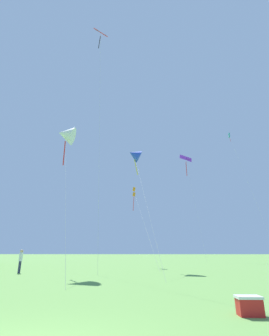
{
  "coord_description": "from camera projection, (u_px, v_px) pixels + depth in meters",
  "views": [
    {
      "loc": [
        2.02,
        -3.62,
        1.45
      ],
      "look_at": [
        0.89,
        27.75,
        12.0
      ],
      "focal_mm": 26.86,
      "sensor_mm": 36.0,
      "label": 1
    }
  ],
  "objects": [
    {
      "name": "kite_purple_streamer",
      "position": [
        186.0,
        162.0,
        49.85
      ],
      "size": [
        2.63,
        9.02,
        20.36
      ],
      "color": "purple",
      "rests_on": "ground_plane"
    },
    {
      "name": "picnic_cooler",
      "position": [
        249.0,
        306.0,
        6.07
      ],
      "size": [
        0.6,
        0.4,
        0.44
      ],
      "color": "red",
      "rests_on": "ground_plane"
    },
    {
      "name": "kite_blue_delta",
      "position": [
        135.0,
        155.0,
        26.97
      ],
      "size": [
        2.94,
        11.98,
        12.29
      ],
      "color": "blue",
      "rests_on": "ground_plane"
    },
    {
      "name": "kite_orange_box",
      "position": [
        134.0,
        193.0,
        30.44
      ],
      "size": [
        2.52,
        9.56,
        8.99
      ],
      "color": "orange",
      "rests_on": "ground_plane"
    },
    {
      "name": "kite_teal_box",
      "position": [
        230.0,
        138.0,
        50.69
      ],
      "size": [
        0.53,
        11.23,
        24.59
      ],
      "color": "teal",
      "rests_on": "ground_plane"
    },
    {
      "name": "person_foreground_watcher",
      "position": [
        21.0,
        259.0,
        18.61
      ],
      "size": [
        0.22,
        0.53,
        1.64
      ],
      "color": "#2D3351",
      "rests_on": "ground_plane"
    },
    {
      "name": "kite_red_high",
      "position": [
        100.0,
        40.0,
        28.44
      ],
      "size": [
        2.58,
        5.54,
        26.21
      ],
      "color": "red",
      "rests_on": "ground_plane"
    },
    {
      "name": "kite_white_distant",
      "position": [
        66.0,
        135.0,
        23.4
      ],
      "size": [
        4.95,
        10.82,
        12.86
      ],
      "color": "white",
      "rests_on": "ground_plane"
    }
  ]
}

